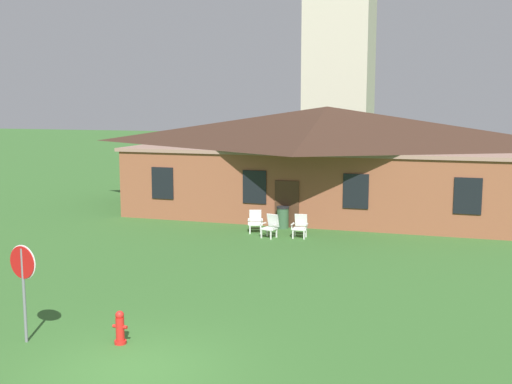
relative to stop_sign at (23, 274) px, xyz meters
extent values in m
plane|color=#336028|center=(3.11, -0.72, -1.64)|extent=(200.00, 200.00, 0.00)
cube|color=brown|center=(3.11, 20.02, -0.04)|extent=(18.25, 10.00, 3.20)
cube|color=#926D5E|center=(3.11, 20.02, 1.64)|extent=(18.62, 10.20, 0.16)
pyramid|color=#382319|center=(3.11, 20.02, 2.71)|extent=(18.98, 10.40, 1.97)
cube|color=black|center=(-3.74, 14.99, 0.12)|extent=(1.10, 0.06, 1.50)
cube|color=black|center=(0.83, 14.99, 0.12)|extent=(1.10, 0.06, 1.50)
cube|color=black|center=(5.39, 14.99, 0.12)|extent=(1.10, 0.06, 1.50)
cube|color=black|center=(9.95, 14.99, 0.12)|extent=(1.10, 0.06, 1.50)
cube|color=#422819|center=(2.34, 14.99, -0.59)|extent=(1.10, 0.06, 2.10)
cube|color=#BCB29E|center=(0.82, 36.21, 5.83)|extent=(4.80, 4.80, 14.95)
cylinder|color=slate|center=(0.00, 0.00, -0.52)|extent=(0.07, 0.07, 2.23)
cylinder|color=white|center=(0.00, 0.01, 0.27)|extent=(0.79, 0.17, 0.81)
cylinder|color=#B71414|center=(0.00, -0.01, 0.27)|extent=(0.75, 0.16, 0.76)
cube|color=white|center=(1.65, 13.26, -1.46)|extent=(0.06, 0.06, 0.36)
cube|color=white|center=(1.21, 13.12, -1.46)|extent=(0.06, 0.06, 0.36)
cube|color=white|center=(1.52, 13.68, -1.46)|extent=(0.06, 0.06, 0.36)
cube|color=white|center=(1.08, 13.55, -1.46)|extent=(0.06, 0.06, 0.36)
cube|color=white|center=(1.37, 13.40, -1.25)|extent=(0.67, 0.66, 0.05)
cube|color=white|center=(1.27, 13.70, -0.95)|extent=(0.55, 0.34, 0.54)
cube|color=white|center=(1.65, 13.47, -1.06)|extent=(0.20, 0.46, 0.03)
cube|color=white|center=(1.70, 13.32, -1.17)|extent=(0.05, 0.05, 0.22)
cube|color=white|center=(1.10, 13.30, -1.06)|extent=(0.20, 0.46, 0.03)
cube|color=white|center=(1.14, 13.14, -1.17)|extent=(0.05, 0.05, 0.22)
cube|color=silver|center=(2.36, 12.34, -1.46)|extent=(0.06, 0.06, 0.36)
cube|color=silver|center=(1.92, 12.47, -1.46)|extent=(0.06, 0.06, 0.36)
cube|color=silver|center=(2.48, 12.77, -1.46)|extent=(0.06, 0.06, 0.36)
cube|color=silver|center=(2.04, 12.90, -1.46)|extent=(0.06, 0.06, 0.36)
cube|color=silver|center=(2.20, 12.62, -1.25)|extent=(0.66, 0.65, 0.05)
cube|color=silver|center=(2.29, 12.92, -0.95)|extent=(0.55, 0.32, 0.54)
cube|color=silver|center=(2.48, 12.52, -1.06)|extent=(0.19, 0.47, 0.03)
cube|color=silver|center=(2.43, 12.37, -1.17)|extent=(0.05, 0.05, 0.22)
cube|color=silver|center=(1.92, 12.68, -1.06)|extent=(0.19, 0.47, 0.03)
cube|color=silver|center=(1.87, 12.52, -1.17)|extent=(0.05, 0.05, 0.22)
cube|color=silver|center=(3.65, 12.76, -1.46)|extent=(0.05, 0.05, 0.36)
cube|color=silver|center=(3.19, 12.74, -1.46)|extent=(0.05, 0.05, 0.36)
cube|color=silver|center=(3.63, 13.20, -1.46)|extent=(0.05, 0.05, 0.36)
cube|color=silver|center=(3.17, 13.18, -1.46)|extent=(0.05, 0.05, 0.36)
cube|color=silver|center=(3.41, 12.97, -1.25)|extent=(0.56, 0.54, 0.05)
cube|color=silver|center=(3.40, 13.28, -0.95)|extent=(0.52, 0.21, 0.54)
cube|color=silver|center=(3.70, 12.96, -1.06)|extent=(0.08, 0.47, 0.03)
cube|color=silver|center=(3.71, 12.80, -1.17)|extent=(0.04, 0.04, 0.22)
cube|color=silver|center=(3.12, 12.94, -1.06)|extent=(0.08, 0.47, 0.03)
cube|color=silver|center=(3.13, 12.78, -1.17)|extent=(0.04, 0.04, 0.22)
cylinder|color=red|center=(2.15, 0.56, -1.60)|extent=(0.28, 0.28, 0.08)
cylinder|color=red|center=(2.15, 0.56, -1.28)|extent=(0.20, 0.20, 0.55)
sphere|color=red|center=(2.15, 0.56, -0.95)|extent=(0.20, 0.20, 0.20)
cylinder|color=red|center=(2.02, 0.56, -1.23)|extent=(0.10, 0.08, 0.08)
cylinder|color=red|center=(2.28, 0.56, -1.23)|extent=(0.10, 0.08, 0.08)
cylinder|color=#335638|center=(2.22, 14.72, -1.19)|extent=(0.52, 0.52, 0.90)
cylinder|color=black|center=(2.22, 14.72, -0.70)|extent=(0.56, 0.56, 0.08)
camera|label=1|loc=(9.33, -11.79, 3.91)|focal=44.19mm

